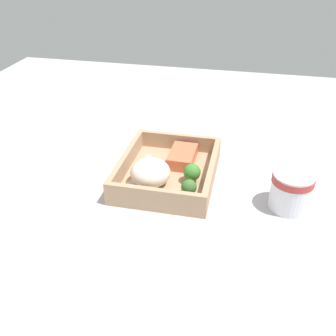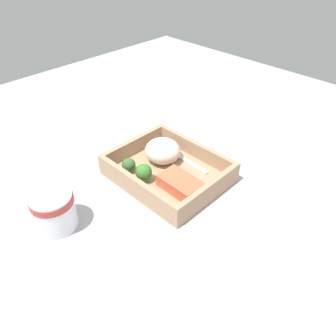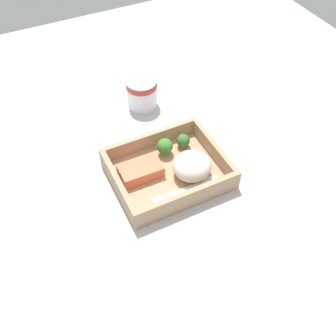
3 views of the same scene
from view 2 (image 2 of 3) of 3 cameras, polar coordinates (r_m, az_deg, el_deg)
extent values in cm
cube|color=#B6B1B4|center=(77.09, 0.00, -2.18)|extent=(160.00, 160.00, 2.00)
cube|color=tan|center=(76.07, 0.00, -1.25)|extent=(25.00, 20.43, 1.20)
cube|color=tan|center=(80.32, 4.82, 3.25)|extent=(25.00, 1.20, 3.91)
cube|color=tan|center=(69.50, -5.57, -3.17)|extent=(25.00, 1.20, 3.91)
cube|color=tan|center=(68.58, 7.13, -3.97)|extent=(1.20, 18.03, 3.91)
cube|color=tan|center=(81.71, -5.98, 3.84)|extent=(1.20, 18.03, 3.91)
cube|color=#E66945|center=(70.57, 2.15, -2.83)|extent=(9.53, 5.89, 2.80)
ellipsoid|color=silver|center=(78.22, -0.94, 3.03)|extent=(8.67, 8.45, 5.45)
cylinder|color=#80A456|center=(73.38, -4.20, -1.76)|extent=(1.40, 1.40, 1.41)
sphere|color=#40812F|center=(72.30, -4.26, -0.71)|extent=(3.69, 3.69, 3.69)
cylinder|color=#8AAA64|center=(76.41, -6.79, -0.27)|extent=(1.21, 1.21, 1.06)
sphere|color=#3D6A30|center=(75.56, -6.87, 0.56)|extent=(3.18, 3.18, 3.18)
cube|color=silver|center=(78.96, 3.47, 1.09)|extent=(12.43, 1.58, 0.44)
cube|color=silver|center=(83.50, -0.44, 3.45)|extent=(3.48, 2.33, 0.44)
cylinder|color=white|center=(66.41, -19.18, -7.04)|extent=(7.95, 7.95, 7.84)
cylinder|color=#B23833|center=(64.56, -19.69, -5.26)|extent=(8.18, 8.18, 1.41)
cube|color=white|center=(60.79, -13.32, -16.46)|extent=(14.19, 16.77, 0.24)
camera|label=1|loc=(1.16, -38.72, 30.87)|focal=42.00mm
camera|label=3|loc=(0.98, 47.81, 40.71)|focal=42.00mm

